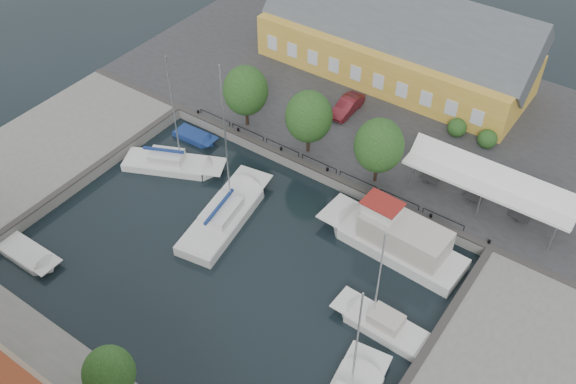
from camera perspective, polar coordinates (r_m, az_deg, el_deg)
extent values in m
plane|color=black|center=(51.60, -3.85, -4.94)|extent=(140.00, 140.00, 0.00)
cube|color=#2D2D30|center=(66.04, 8.59, 7.61)|extent=(56.00, 26.00, 1.00)
cube|color=slate|center=(63.29, -20.95, 3.11)|extent=(12.00, 24.00, 1.00)
cube|color=#383533|center=(56.83, 2.50, 2.09)|extent=(56.00, 0.60, 0.12)
cube|color=#383533|center=(59.05, -17.69, 1.56)|extent=(0.60, 24.00, 0.12)
cube|color=#383533|center=(44.81, 11.60, -14.43)|extent=(0.60, 24.00, 0.12)
cylinder|color=black|center=(63.82, -7.99, 7.05)|extent=(0.24, 0.24, 0.40)
cylinder|color=black|center=(61.08, -4.45, 5.52)|extent=(0.24, 0.24, 0.40)
cylinder|color=black|center=(58.64, -0.61, 3.82)|extent=(0.24, 0.24, 0.40)
cylinder|color=black|center=(56.54, 3.51, 1.98)|extent=(0.24, 0.24, 0.40)
cylinder|color=black|center=(54.82, 7.92, -0.01)|extent=(0.24, 0.24, 0.40)
cylinder|color=black|center=(53.51, 12.58, -2.11)|extent=(0.24, 0.24, 0.40)
cylinder|color=black|center=(52.65, 17.44, -4.28)|extent=(0.24, 0.24, 0.40)
cube|color=gold|center=(69.09, 9.38, 11.97)|extent=(28.00, 10.00, 4.50)
cube|color=#474C51|center=(67.39, 9.72, 14.51)|extent=(28.56, 7.60, 7.60)
cube|color=gold|center=(78.04, 4.81, 15.78)|extent=(6.00, 6.00, 3.50)
cube|color=white|center=(54.10, 17.58, 0.91)|extent=(14.00, 4.00, 0.25)
cylinder|color=silver|center=(54.94, 10.91, 1.27)|extent=(0.10, 0.10, 2.70)
cylinder|color=silver|center=(57.55, 12.53, 3.21)|extent=(0.10, 0.10, 2.70)
cylinder|color=silver|center=(53.65, 16.58, -1.21)|extent=(0.10, 0.10, 2.70)
cylinder|color=silver|center=(56.31, 17.98, 0.89)|extent=(0.10, 0.10, 2.70)
cylinder|color=silver|center=(53.01, 22.47, -3.77)|extent=(0.10, 0.10, 2.70)
cylinder|color=silver|center=(55.71, 23.59, -1.52)|extent=(0.10, 0.10, 2.70)
cylinder|color=black|center=(61.43, -3.68, 6.80)|extent=(0.30, 0.30, 2.10)
ellipsoid|color=#174017|center=(59.81, -3.80, 8.99)|extent=(4.20, 4.20, 4.83)
cylinder|color=black|center=(58.13, 1.80, 4.47)|extent=(0.30, 0.30, 2.10)
ellipsoid|color=#174017|center=(56.41, 1.86, 6.72)|extent=(4.20, 4.20, 4.83)
cylinder|color=black|center=(55.52, 7.81, 1.84)|extent=(0.30, 0.30, 2.10)
ellipsoid|color=#174017|center=(53.72, 8.09, 4.12)|extent=(4.20, 4.20, 4.83)
imported|color=#58141B|center=(63.37, 5.29, 7.63)|extent=(1.66, 4.55, 1.49)
cube|color=silver|center=(53.37, -5.99, -2.83)|extent=(4.77, 9.38, 1.50)
cube|color=silver|center=(53.47, -5.45, -1.47)|extent=(4.92, 11.13, 0.08)
cube|color=silver|center=(52.62, -5.97, -1.73)|extent=(2.83, 3.91, 0.90)
cylinder|color=silver|center=(49.50, -5.57, 4.55)|extent=(0.12, 0.12, 13.43)
cube|color=navy|center=(51.97, -6.15, -1.29)|extent=(0.94, 4.45, 0.22)
cube|color=silver|center=(51.81, 10.06, -5.28)|extent=(10.13, 4.24, 1.80)
cube|color=silver|center=(51.47, 9.00, -3.97)|extent=(12.11, 4.19, 0.08)
cube|color=#B9B3A6|center=(50.36, 10.33, -3.77)|extent=(6.99, 3.52, 2.20)
cube|color=silver|center=(50.04, 8.34, -1.54)|extent=(2.84, 2.19, 1.20)
cube|color=maroon|center=(49.59, 8.41, -1.00)|extent=(3.09, 2.32, 0.10)
cube|color=silver|center=(47.02, 8.73, -12.04)|extent=(5.82, 2.57, 1.30)
cube|color=silver|center=(46.63, 8.04, -11.14)|extent=(6.96, 2.51, 0.08)
cube|color=#B9B3A6|center=(46.13, 8.72, -11.13)|extent=(2.35, 1.70, 0.90)
cylinder|color=silver|center=(43.39, 8.10, -7.56)|extent=(0.12, 0.12, 8.61)
cylinder|color=silver|center=(38.72, 6.06, -13.77)|extent=(0.12, 0.12, 10.55)
cube|color=silver|center=(59.64, -10.77, 2.27)|extent=(7.99, 5.62, 1.30)
cube|color=silver|center=(58.90, -10.00, 2.68)|extent=(9.31, 6.15, 0.08)
cube|color=silver|center=(58.85, -10.74, 3.10)|extent=(3.51, 2.94, 0.90)
cylinder|color=silver|center=(55.41, -10.11, 6.93)|extent=(0.12, 0.12, 10.99)
cube|color=navy|center=(58.44, -11.01, 3.69)|extent=(3.52, 1.77, 0.22)
cube|color=silver|center=(55.00, -22.27, -5.15)|extent=(4.59, 2.21, 0.90)
cube|color=silver|center=(54.28, -22.03, -5.07)|extent=(5.50, 2.14, 0.08)
cube|color=navy|center=(62.62, -8.47, 4.87)|extent=(3.65, 1.92, 0.80)
cube|color=navy|center=(62.10, -8.19, 5.06)|extent=(4.36, 1.87, 0.08)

